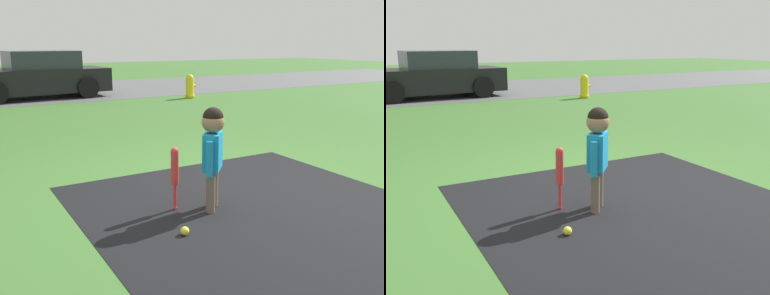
% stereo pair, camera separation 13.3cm
% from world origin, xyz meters
% --- Properties ---
extents(ground_plane, '(60.00, 60.00, 0.00)m').
position_xyz_m(ground_plane, '(0.00, 0.00, 0.00)').
color(ground_plane, '#3D6B2D').
extents(street_strip, '(40.00, 6.00, 0.01)m').
position_xyz_m(street_strip, '(0.00, 10.90, 0.00)').
color(street_strip, '#59595B').
rests_on(street_strip, ground).
extents(child, '(0.30, 0.33, 1.03)m').
position_xyz_m(child, '(-0.45, -0.45, 0.67)').
color(child, '#6B5B4C').
rests_on(child, ground).
extents(baseball_bat, '(0.08, 0.08, 0.64)m').
position_xyz_m(baseball_bat, '(-0.77, -0.28, 0.41)').
color(baseball_bat, red).
rests_on(baseball_bat, ground).
extents(sports_ball, '(0.08, 0.08, 0.08)m').
position_xyz_m(sports_ball, '(-0.97, -0.83, 0.04)').
color(sports_ball, yellow).
rests_on(sports_ball, ground).
extents(fire_hydrant, '(0.34, 0.30, 0.70)m').
position_xyz_m(fire_hydrant, '(3.66, 7.19, 0.34)').
color(fire_hydrant, yellow).
rests_on(fire_hydrant, ground).
extents(parked_car, '(4.18, 2.08, 1.37)m').
position_xyz_m(parked_car, '(-0.22, 9.46, 0.64)').
color(parked_car, black).
rests_on(parked_car, ground).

